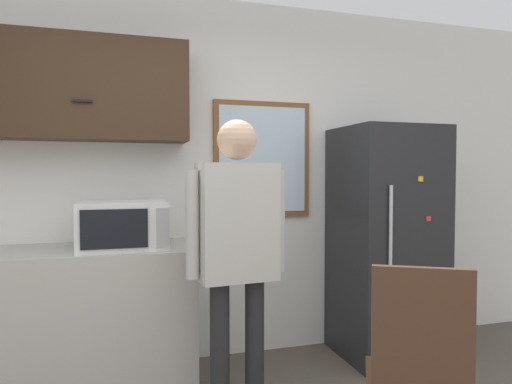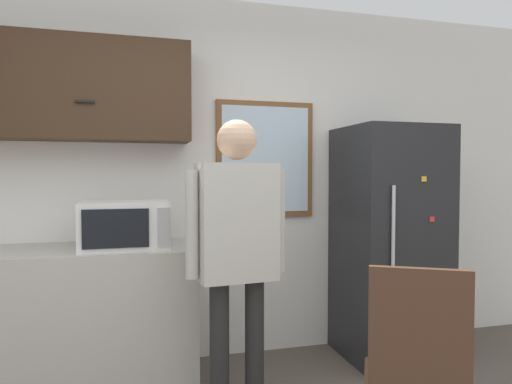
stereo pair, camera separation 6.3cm
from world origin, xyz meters
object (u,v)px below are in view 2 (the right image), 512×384
person (237,237)px  microwave (125,225)px  chair (416,369)px  refrigerator (389,243)px

person → microwave: bearing=134.1°
person → chair: size_ratio=1.69×
microwave → person: size_ratio=0.32×
person → refrigerator: size_ratio=0.97×
refrigerator → chair: bearing=-117.0°
chair → person: bearing=-20.1°
microwave → person: (0.61, -0.52, -0.03)m
refrigerator → microwave: bearing=-178.7°
person → refrigerator: (1.31, 0.56, -0.16)m
refrigerator → chair: size_ratio=1.74×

